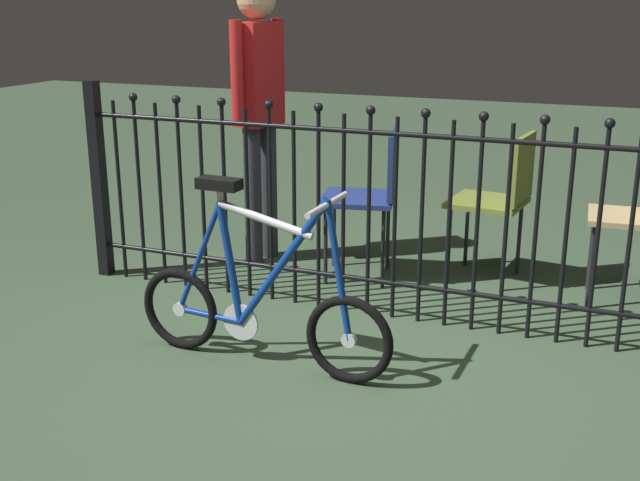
# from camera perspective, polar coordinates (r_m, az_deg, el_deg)

# --- Properties ---
(ground_plane) EXTENTS (20.00, 20.00, 0.00)m
(ground_plane) POSITION_cam_1_polar(r_m,az_deg,el_deg) (3.63, 1.48, -9.60)
(ground_plane) COLOR #374C35
(iron_fence) EXTENTS (3.70, 0.07, 1.18)m
(iron_fence) POSITION_cam_1_polar(r_m,az_deg,el_deg) (4.08, 4.39, 2.30)
(iron_fence) COLOR black
(iron_fence) RESTS_ON ground
(bicycle) EXTENTS (1.29, 0.40, 0.87)m
(bicycle) POSITION_cam_1_polar(r_m,az_deg,el_deg) (3.61, -4.40, -4.62)
(bicycle) COLOR black
(bicycle) RESTS_ON ground
(chair_navy) EXTENTS (0.51, 0.50, 0.90)m
(chair_navy) POSITION_cam_1_polar(r_m,az_deg,el_deg) (4.67, 3.80, 3.78)
(chair_navy) COLOR black
(chair_navy) RESTS_ON ground
(chair_olive) EXTENTS (0.46, 0.46, 0.89)m
(chair_olive) POSITION_cam_1_polar(r_m,az_deg,el_deg) (4.73, 13.01, 3.41)
(chair_olive) COLOR black
(chair_olive) RESTS_ON ground
(person_visitor) EXTENTS (0.24, 0.47, 1.74)m
(person_visitor) POSITION_cam_1_polar(r_m,az_deg,el_deg) (4.93, -4.46, 10.39)
(person_visitor) COLOR #2D2D33
(person_visitor) RESTS_ON ground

